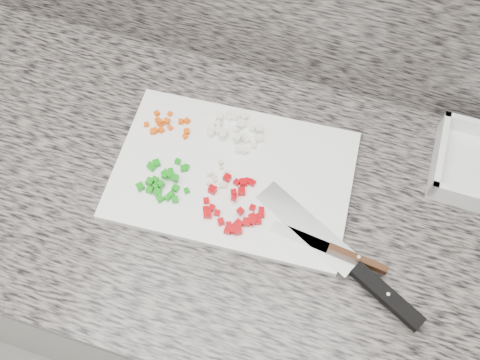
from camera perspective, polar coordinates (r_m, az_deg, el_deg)
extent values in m
cube|color=beige|center=(1.42, -3.69, -9.14)|extent=(3.92, 0.62, 0.86)
cube|color=slate|center=(1.00, -5.15, -0.78)|extent=(3.96, 0.64, 0.04)
cube|color=white|center=(0.98, -0.76, 0.55)|extent=(0.45, 0.31, 0.01)
cube|color=#EF5305|center=(1.03, -9.26, 5.13)|extent=(0.01, 0.01, 0.01)
cube|color=#EF5305|center=(1.04, -8.75, 6.28)|extent=(0.01, 0.01, 0.01)
cube|color=#EF5305|center=(1.05, -8.86, 7.02)|extent=(0.01, 0.01, 0.01)
cube|color=#EF5305|center=(1.03, -8.45, 6.21)|extent=(0.01, 0.01, 0.01)
cube|color=#EF5305|center=(1.03, -5.67, 6.29)|extent=(0.01, 0.01, 0.01)
cube|color=#EF5305|center=(1.03, -9.11, 5.23)|extent=(0.01, 0.01, 0.01)
cube|color=#EF5305|center=(1.03, -9.07, 5.24)|extent=(0.01, 0.01, 0.01)
cube|color=#EF5305|center=(1.03, -8.40, 5.30)|extent=(0.01, 0.01, 0.01)
cube|color=#EF5305|center=(1.01, -5.89, 4.62)|extent=(0.01, 0.01, 0.01)
cube|color=#EF5305|center=(1.03, -8.46, 5.94)|extent=(0.01, 0.01, 0.01)
cube|color=#EF5305|center=(1.05, -7.48, 7.02)|extent=(0.01, 0.01, 0.01)
cube|color=#EF5305|center=(1.04, -9.96, 5.84)|extent=(0.01, 0.01, 0.01)
cube|color=#EF5305|center=(1.02, -5.72, 5.17)|extent=(0.01, 0.01, 0.01)
cube|color=#EF5305|center=(1.03, -6.31, 6.19)|extent=(0.01, 0.01, 0.01)
cube|color=#EF5305|center=(1.03, -7.46, 5.53)|extent=(0.01, 0.01, 0.01)
cube|color=#EF5305|center=(1.03, -7.81, 6.26)|extent=(0.01, 0.01, 0.01)
cube|color=white|center=(1.02, 1.31, 5.48)|extent=(0.01, 0.01, 0.01)
cube|color=white|center=(0.99, -0.04, 3.29)|extent=(0.02, 0.02, 0.01)
cube|color=white|center=(1.00, 2.05, 4.47)|extent=(0.02, 0.02, 0.01)
cube|color=white|center=(1.01, -3.15, 4.97)|extent=(0.01, 0.01, 0.01)
cube|color=white|center=(0.99, -0.29, 4.53)|extent=(0.02, 0.02, 0.01)
cube|color=white|center=(1.03, -0.48, 6.59)|extent=(0.01, 0.01, 0.01)
cube|color=white|center=(1.01, -0.42, 5.31)|extent=(0.01, 0.01, 0.01)
cube|color=white|center=(1.03, -0.65, 6.74)|extent=(0.01, 0.01, 0.01)
cube|color=white|center=(1.01, 2.08, 5.42)|extent=(0.02, 0.02, 0.01)
cube|color=white|center=(1.04, -1.11, 7.12)|extent=(0.01, 0.01, 0.01)
cube|color=white|center=(1.02, -2.36, 5.97)|extent=(0.02, 0.02, 0.01)
cube|color=white|center=(1.02, 0.00, 5.90)|extent=(0.01, 0.01, 0.01)
cube|color=white|center=(1.01, -1.65, 5.11)|extent=(0.02, 0.02, 0.01)
cube|color=white|center=(1.00, 0.35, 4.54)|extent=(0.02, 0.02, 0.01)
cube|color=white|center=(1.03, -2.16, 6.73)|extent=(0.01, 0.01, 0.01)
cube|color=white|center=(1.00, -1.87, 4.85)|extent=(0.02, 0.02, 0.01)
cube|color=white|center=(1.02, 0.32, 6.12)|extent=(0.01, 0.01, 0.01)
cube|color=white|center=(0.99, 0.55, 3.08)|extent=(0.01, 0.01, 0.01)
cube|color=white|center=(1.02, 0.29, 5.92)|extent=(0.02, 0.02, 0.01)
cube|color=white|center=(1.03, -1.11, 6.69)|extent=(0.01, 0.01, 0.01)
cube|color=white|center=(1.00, 0.65, 4.27)|extent=(0.02, 0.02, 0.01)
cube|color=white|center=(1.03, 0.44, 6.74)|extent=(0.02, 0.02, 0.01)
cube|color=white|center=(1.01, -3.00, 5.42)|extent=(0.02, 0.02, 0.01)
cube|color=white|center=(1.01, -2.34, 5.28)|extent=(0.02, 0.02, 0.01)
cube|color=white|center=(1.00, 1.40, 3.68)|extent=(0.01, 0.01, 0.01)
cube|color=#0C8E0F|center=(0.97, -9.04, 0.03)|extent=(0.01, 0.01, 0.01)
cube|color=#0C8E0F|center=(0.99, -9.51, 1.53)|extent=(0.01, 0.01, 0.01)
cube|color=#0C8E0F|center=(0.95, -7.32, -1.50)|extent=(0.01, 0.01, 0.01)
cube|color=#0C8E0F|center=(0.98, -6.05, 1.24)|extent=(0.01, 0.01, 0.01)
cube|color=#0C8E0F|center=(0.98, -9.39, 1.33)|extent=(0.01, 0.01, 0.01)
cube|color=#0C8E0F|center=(0.96, -8.03, 0.46)|extent=(0.01, 0.01, 0.01)
cube|color=#0C8E0F|center=(0.96, -7.49, 0.54)|extent=(0.01, 0.01, 0.01)
cube|color=#0C8E0F|center=(0.96, -9.60, -1.06)|extent=(0.01, 0.01, 0.01)
cube|color=#0C8E0F|center=(0.97, -9.57, -0.20)|extent=(0.01, 0.01, 0.01)
cube|color=#0C8E0F|center=(0.96, -8.80, -1.28)|extent=(0.01, 0.01, 0.01)
cube|color=#0C8E0F|center=(0.97, -7.94, 0.69)|extent=(0.02, 0.02, 0.01)
cube|color=#0C8E0F|center=(0.96, -5.72, -1.14)|extent=(0.01, 0.01, 0.01)
cube|color=#0C8E0F|center=(0.98, -7.40, 0.96)|extent=(0.01, 0.01, 0.01)
cube|color=#0C8E0F|center=(0.97, -10.59, -0.71)|extent=(0.02, 0.02, 0.01)
cube|color=#0C8E0F|center=(0.96, -8.44, -0.41)|extent=(0.01, 0.01, 0.01)
cube|color=#0C8E0F|center=(0.96, -6.93, 0.21)|extent=(0.01, 0.01, 0.01)
cube|color=#0C8E0F|center=(0.99, -8.90, 1.78)|extent=(0.02, 0.02, 0.01)
cube|color=#0C8E0F|center=(0.95, -7.74, -1.89)|extent=(0.01, 0.01, 0.01)
cube|color=#0C8E0F|center=(0.95, -6.93, -2.08)|extent=(0.01, 0.01, 0.01)
cube|color=#0C8E0F|center=(0.95, -8.53, -1.98)|extent=(0.02, 0.02, 0.01)
cube|color=#0C8E0F|center=(0.98, -5.75, 1.37)|extent=(0.01, 0.01, 0.01)
cube|color=#0C8E0F|center=(0.97, -8.91, -0.65)|extent=(0.01, 0.01, 0.01)
cube|color=#0C8E0F|center=(0.99, -6.65, 1.97)|extent=(0.01, 0.01, 0.01)
cube|color=#0C8E0F|center=(0.96, -6.89, -0.88)|extent=(0.01, 0.01, 0.01)
cube|color=#B60208|center=(0.93, 2.28, -3.25)|extent=(0.01, 0.01, 0.01)
cube|color=#B60208|center=(0.92, -0.30, -4.97)|extent=(0.01, 0.01, 0.01)
cube|color=#B60208|center=(0.94, -3.62, -2.22)|extent=(0.01, 0.01, 0.01)
cube|color=#B60208|center=(0.93, 2.01, -3.90)|extent=(0.01, 0.01, 0.01)
cube|color=#B60208|center=(0.96, 0.87, -0.11)|extent=(0.01, 0.01, 0.01)
cube|color=#B60208|center=(0.92, 1.97, -4.42)|extent=(0.01, 0.01, 0.01)
cube|color=#B60208|center=(0.94, 1.34, -2.96)|extent=(0.01, 0.01, 0.01)
cube|color=#B60208|center=(0.93, -3.47, -3.63)|extent=(0.02, 0.02, 0.01)
cube|color=#B60208|center=(0.96, 1.29, -0.29)|extent=(0.01, 0.01, 0.01)
cube|color=#B60208|center=(0.94, -3.66, -3.16)|extent=(0.01, 0.01, 0.01)
cube|color=#B60208|center=(0.92, -1.33, -5.40)|extent=(0.01, 0.01, 0.01)
cube|color=#B60208|center=(0.92, 1.38, -4.39)|extent=(0.02, 0.02, 0.01)
cube|color=#B60208|center=(0.93, 1.35, -3.99)|extent=(0.02, 0.02, 0.01)
cube|color=#B60208|center=(0.92, 0.73, -4.51)|extent=(0.02, 0.02, 0.01)
cube|color=#B60208|center=(0.92, -0.25, -5.40)|extent=(0.02, 0.02, 0.01)
cube|color=#B60208|center=(0.92, -0.77, -5.24)|extent=(0.02, 0.02, 0.01)
cube|color=#B60208|center=(0.93, -0.64, -1.94)|extent=(0.01, 0.01, 0.01)
cube|color=#B60208|center=(0.92, -0.18, -4.73)|extent=(0.02, 0.02, 0.01)
cube|color=#B60208|center=(0.92, -2.05, -4.48)|extent=(0.02, 0.02, 0.01)
cube|color=#B60208|center=(0.96, 0.36, -0.26)|extent=(0.02, 0.02, 0.01)
cube|color=#B60208|center=(0.96, -0.36, -0.25)|extent=(0.01, 0.01, 0.01)
cube|color=#B60208|center=(0.92, -1.20, -4.82)|extent=(0.01, 0.01, 0.01)
cube|color=#B60208|center=(0.95, -2.95, -1.04)|extent=(0.02, 0.02, 0.01)
cube|color=#B60208|center=(0.96, -1.37, 0.23)|extent=(0.01, 0.01, 0.01)
cube|color=#B60208|center=(0.92, 0.04, -3.35)|extent=(0.01, 0.01, 0.01)
cube|color=#B60208|center=(0.94, -0.69, -1.32)|extent=(0.01, 0.01, 0.01)
cube|color=#B60208|center=(0.95, 0.17, -1.23)|extent=(0.02, 0.02, 0.01)
cube|color=#B60208|center=(0.93, 2.30, -3.72)|extent=(0.01, 0.01, 0.01)
cube|color=#B60208|center=(0.93, -2.45, -3.53)|extent=(0.01, 0.01, 0.01)
cube|color=#B60208|center=(0.94, -3.02, -2.97)|extent=(0.01, 0.01, 0.01)
cube|color=beige|center=(0.96, -1.63, -0.65)|extent=(0.01, 0.01, 0.01)
cube|color=beige|center=(0.98, -2.08, 1.86)|extent=(0.01, 0.01, 0.01)
cube|color=beige|center=(0.96, -1.89, -0.57)|extent=(0.01, 0.01, 0.01)
cube|color=beige|center=(0.97, -1.45, 0.41)|extent=(0.01, 0.01, 0.00)
cube|color=beige|center=(0.96, -2.69, -0.06)|extent=(0.01, 0.01, 0.01)
cube|color=beige|center=(0.97, -3.08, 0.64)|extent=(0.01, 0.01, 0.01)
cube|color=beige|center=(0.97, -2.80, 0.33)|extent=(0.01, 0.01, 0.00)
cube|color=beige|center=(0.96, -3.38, -0.40)|extent=(0.01, 0.01, 0.01)
cube|color=beige|center=(0.97, -3.41, 0.54)|extent=(0.01, 0.01, 0.01)
cube|color=beige|center=(0.97, -1.43, 0.71)|extent=(0.01, 0.01, 0.01)
cube|color=beige|center=(0.97, -1.60, 0.45)|extent=(0.01, 0.01, 0.01)
cube|color=beige|center=(0.97, -2.00, 1.34)|extent=(0.01, 0.01, 0.01)
cube|color=beige|center=(0.96, -2.03, -0.64)|extent=(0.01, 0.01, 0.01)
cube|color=silver|center=(0.93, 7.22, -5.05)|extent=(0.20, 0.14, 0.00)
cube|color=black|center=(0.91, 15.38, -11.83)|extent=(0.13, 0.09, 0.02)
cylinder|color=silver|center=(0.90, 15.52, -11.66)|extent=(0.01, 0.01, 0.00)
cube|color=silver|center=(0.92, 6.40, -6.04)|extent=(0.10, 0.03, 0.00)
cube|color=#412210|center=(0.92, 12.43, -8.22)|extent=(0.10, 0.02, 0.02)
cylinder|color=silver|center=(0.91, 12.54, -8.03)|extent=(0.01, 0.01, 0.00)
cube|color=white|center=(1.04, 20.51, 2.71)|extent=(0.01, 0.17, 0.04)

